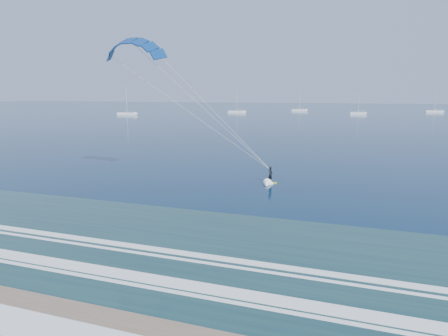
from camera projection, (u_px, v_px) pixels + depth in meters
name	position (u px, v px, depth m)	size (l,w,h in m)	color
kitesurfer_rig	(203.00, 108.00, 44.34)	(19.22, 9.60, 17.37)	#A6D418
sailboat_0	(127.00, 114.00, 198.02)	(10.26, 2.40, 13.74)	white
sailboat_1	(237.00, 112.00, 219.12)	(9.58, 2.40, 13.04)	white
sailboat_2	(299.00, 110.00, 240.34)	(8.93, 2.40, 12.01)	white
sailboat_3	(358.00, 113.00, 202.04)	(7.36, 2.40, 10.40)	white
sailboat_4	(434.00, 111.00, 223.39)	(8.78, 2.40, 11.93)	white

